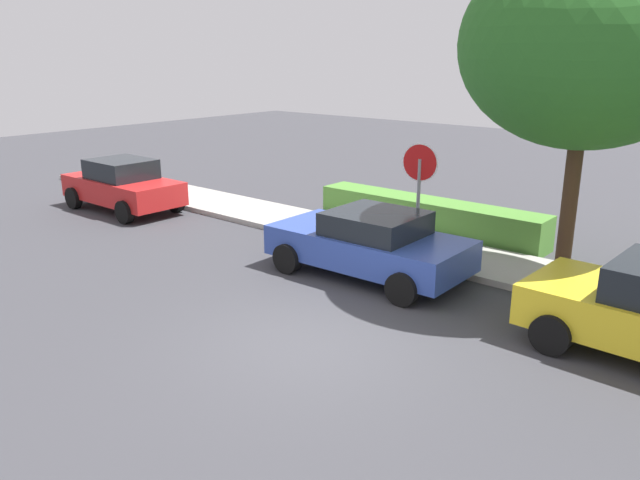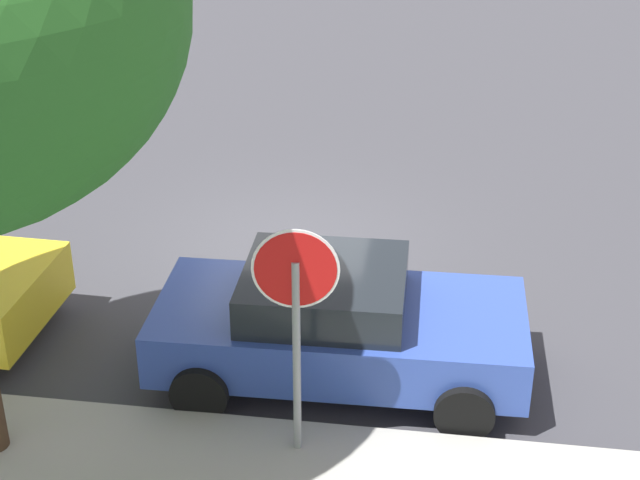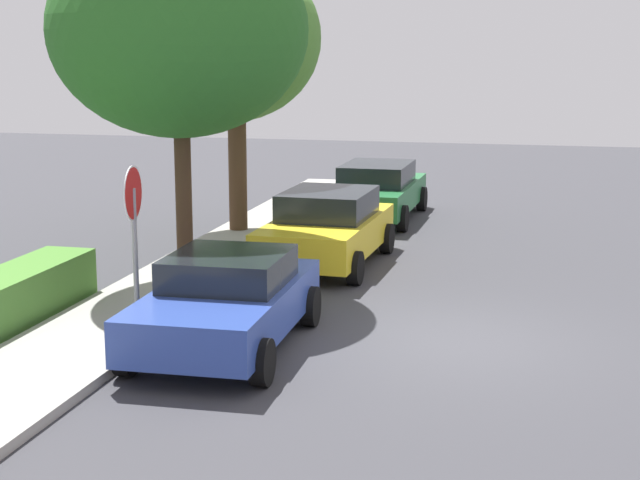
% 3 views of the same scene
% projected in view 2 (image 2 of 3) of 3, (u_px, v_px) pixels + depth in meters
% --- Properties ---
extents(ground_plane, '(60.00, 60.00, 0.00)m').
position_uv_depth(ground_plane, '(285.00, 248.00, 14.25)').
color(ground_plane, '#38383D').
extents(stop_sign, '(0.83, 0.11, 2.63)m').
position_uv_depth(stop_sign, '(296.00, 305.00, 9.27)').
color(stop_sign, gray).
rests_on(stop_sign, ground_plane).
extents(parked_car_blue, '(4.20, 2.18, 1.39)m').
position_uv_depth(parked_car_blue, '(337.00, 323.00, 11.07)').
color(parked_car_blue, '#2D479E').
rests_on(parked_car_blue, ground_plane).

